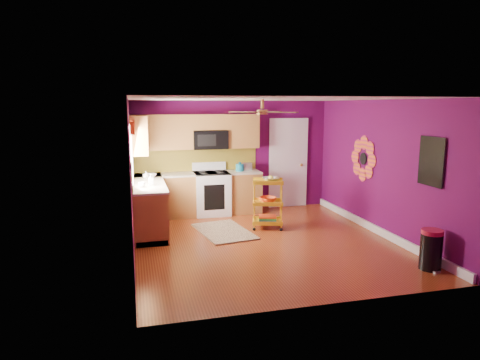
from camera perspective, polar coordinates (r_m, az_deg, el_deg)
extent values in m
plane|color=maroon|center=(7.70, 3.28, -8.22)|extent=(5.00, 5.00, 0.00)
cube|color=#560947|center=(9.79, -1.04, 3.22)|extent=(4.50, 0.04, 2.50)
cube|color=#560947|center=(5.12, 11.86, -3.25)|extent=(4.50, 0.04, 2.50)
cube|color=#560947|center=(7.07, -14.30, 0.27)|extent=(0.04, 5.00, 2.50)
cube|color=#560947|center=(8.36, 18.25, 1.55)|extent=(0.04, 5.00, 2.50)
cube|color=silver|center=(7.32, 3.48, 10.72)|extent=(4.50, 5.00, 0.04)
cube|color=white|center=(8.59, 17.65, -6.27)|extent=(0.05, 4.90, 0.14)
cube|color=brown|center=(8.55, -12.08, -3.45)|extent=(0.60, 2.30, 0.90)
cube|color=brown|center=(9.48, -5.63, -1.96)|extent=(2.80, 0.60, 0.90)
cube|color=beige|center=(8.46, -12.19, -0.35)|extent=(0.63, 2.30, 0.04)
cube|color=beige|center=(9.39, -5.67, 0.84)|extent=(2.80, 0.63, 0.04)
cube|color=black|center=(8.65, -11.98, -6.03)|extent=(0.54, 2.30, 0.10)
cube|color=black|center=(9.57, -5.58, -4.31)|extent=(2.80, 0.54, 0.10)
cube|color=white|center=(9.49, -3.81, -1.85)|extent=(0.76, 0.66, 0.92)
cube|color=black|center=(9.41, -3.84, 0.92)|extent=(0.76, 0.62, 0.03)
cube|color=white|center=(9.66, -4.15, 1.85)|extent=(0.76, 0.06, 0.18)
cube|color=black|center=(9.18, -3.44, -2.32)|extent=(0.45, 0.02, 0.55)
cube|color=brown|center=(9.34, -10.41, 6.27)|extent=(1.32, 0.33, 0.75)
cube|color=brown|center=(9.63, 0.28, 6.54)|extent=(0.72, 0.33, 0.75)
cube|color=brown|center=(9.46, -4.10, 7.70)|extent=(0.76, 0.33, 0.34)
cube|color=brown|center=(8.84, -13.41, 5.96)|extent=(0.33, 1.30, 0.75)
cube|color=black|center=(9.45, -4.04, 5.39)|extent=(0.76, 0.38, 0.40)
cube|color=brown|center=(9.63, -5.96, 2.72)|extent=(2.80, 0.01, 0.51)
cube|color=brown|center=(8.41, -14.23, 1.41)|extent=(0.01, 2.30, 0.51)
cube|color=white|center=(8.07, -14.26, 3.60)|extent=(0.03, 1.20, 1.00)
cube|color=#DB4313|center=(8.03, -14.19, 6.94)|extent=(0.08, 1.35, 0.22)
cube|color=white|center=(10.19, 6.41, 2.15)|extent=(0.85, 0.04, 2.05)
cube|color=white|center=(10.17, 6.45, 2.13)|extent=(0.95, 0.02, 2.15)
sphere|color=#BF8C3F|center=(10.26, 8.19, 2.02)|extent=(0.07, 0.07, 0.07)
cylinder|color=black|center=(8.84, 16.11, 2.75)|extent=(0.01, 0.24, 0.24)
cube|color=#1B96B3|center=(7.18, 24.21, 2.27)|extent=(0.03, 0.52, 0.72)
cube|color=black|center=(7.17, 24.12, 2.27)|extent=(0.01, 0.56, 0.76)
cylinder|color=#BF8C3F|center=(7.51, 3.00, 10.10)|extent=(0.06, 0.06, 0.16)
cylinder|color=#BF8C3F|center=(7.51, 2.99, 9.03)|extent=(0.20, 0.20, 0.08)
cube|color=#4C2D19|center=(7.84, 4.31, 9.05)|extent=(0.47, 0.47, 0.01)
cube|color=#4C2D19|center=(7.69, 0.45, 9.06)|extent=(0.47, 0.47, 0.01)
cube|color=#4C2D19|center=(7.17, 1.56, 8.99)|extent=(0.47, 0.47, 0.01)
cube|color=#4C2D19|center=(7.34, 5.65, 8.97)|extent=(0.47, 0.47, 0.01)
cube|color=#321E10|center=(8.26, -2.16, -6.85)|extent=(1.09, 1.54, 0.02)
cylinder|color=yellow|center=(8.22, 1.92, -3.46)|extent=(0.03, 0.03, 0.90)
cylinder|color=yellow|center=(8.23, 5.55, -3.48)|extent=(0.03, 0.03, 0.90)
cylinder|color=yellow|center=(8.57, 1.95, -2.90)|extent=(0.03, 0.03, 0.90)
cylinder|color=yellow|center=(8.58, 5.43, -2.92)|extent=(0.03, 0.03, 0.90)
sphere|color=black|center=(8.34, 1.90, -6.55)|extent=(0.06, 0.06, 0.06)
sphere|color=black|center=(8.35, 5.50, -6.57)|extent=(0.06, 0.06, 0.06)
sphere|color=black|center=(8.68, 1.93, -5.87)|extent=(0.06, 0.06, 0.06)
sphere|color=black|center=(8.69, 5.38, -5.89)|extent=(0.06, 0.06, 0.06)
cube|color=yellow|center=(8.31, 3.75, -0.29)|extent=(0.68, 0.58, 0.03)
cube|color=yellow|center=(8.39, 3.72, -3.08)|extent=(0.68, 0.58, 0.03)
cube|color=yellow|center=(8.49, 3.69, -5.60)|extent=(0.68, 0.58, 0.03)
imported|color=beige|center=(8.30, 4.12, 0.08)|extent=(0.40, 0.40, 0.08)
sphere|color=yellow|center=(8.29, 4.12, 0.24)|extent=(0.11, 0.11, 0.11)
imported|color=#DB4313|center=(8.38, 3.72, -2.63)|extent=(0.41, 0.41, 0.10)
cube|color=navy|center=(8.48, 3.69, -5.35)|extent=(0.40, 0.34, 0.04)
cube|color=#267233|center=(8.47, 3.69, -5.09)|extent=(0.40, 0.34, 0.04)
cube|color=#DB4313|center=(8.46, 3.69, -4.87)|extent=(0.40, 0.34, 0.03)
cylinder|color=black|center=(6.98, 24.09, -8.71)|extent=(0.38, 0.38, 0.54)
cylinder|color=maroon|center=(6.89, 24.27, -6.33)|extent=(0.32, 0.32, 0.06)
cube|color=beige|center=(6.95, 24.75, -11.09)|extent=(0.12, 0.08, 0.03)
cylinder|color=#13738F|center=(9.56, -0.02, 1.66)|extent=(0.18, 0.18, 0.16)
sphere|color=#13738F|center=(9.55, -0.02, 2.26)|extent=(0.06, 0.06, 0.06)
cube|color=beige|center=(9.65, 0.88, 1.80)|extent=(0.22, 0.15, 0.18)
imported|color=#EA3F72|center=(8.06, -11.79, 0.04)|extent=(0.09, 0.09, 0.20)
imported|color=white|center=(8.75, -12.41, 0.64)|extent=(0.12, 0.12, 0.16)
imported|color=white|center=(8.94, -11.97, 0.57)|extent=(0.28, 0.28, 0.07)
imported|color=white|center=(7.89, -12.96, -0.62)|extent=(0.12, 0.12, 0.09)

